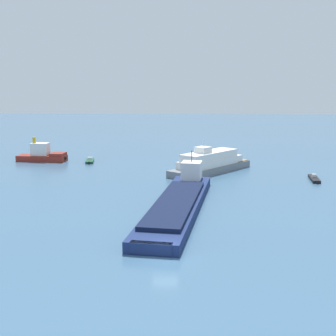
# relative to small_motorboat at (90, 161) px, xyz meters

# --- Properties ---
(ground_plane) EXTENTS (400.00, 400.00, 0.00)m
(ground_plane) POSITION_rel_small_motorboat_xyz_m (18.72, -52.83, -0.27)
(ground_plane) COLOR #3D607F
(small_motorboat) EXTENTS (2.29, 5.21, 0.99)m
(small_motorboat) POSITION_rel_small_motorboat_xyz_m (0.00, 0.00, 0.00)
(small_motorboat) COLOR #19472D
(small_motorboat) RESTS_ON ground
(white_riverboat) EXTENTS (15.89, 18.10, 6.37)m
(white_riverboat) POSITION_rel_small_motorboat_xyz_m (24.66, -9.59, 1.42)
(white_riverboat) COLOR slate
(white_riverboat) RESTS_ON ground
(cargo_barge) EXTENTS (9.72, 33.43, 5.84)m
(cargo_barge) POSITION_rel_small_motorboat_xyz_m (19.47, -35.45, 0.68)
(cargo_barge) COLOR navy
(cargo_barge) RESTS_ON ground
(fishing_skiff) EXTENTS (1.81, 6.16, 0.97)m
(fishing_skiff) POSITION_rel_small_motorboat_xyz_m (42.08, -15.94, -0.01)
(fishing_skiff) COLOR black
(fishing_skiff) RESTS_ON ground
(tugboat) EXTENTS (10.54, 4.46, 5.04)m
(tugboat) POSITION_rel_small_motorboat_xyz_m (-10.20, 0.90, 1.02)
(tugboat) COLOR maroon
(tugboat) RESTS_ON ground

